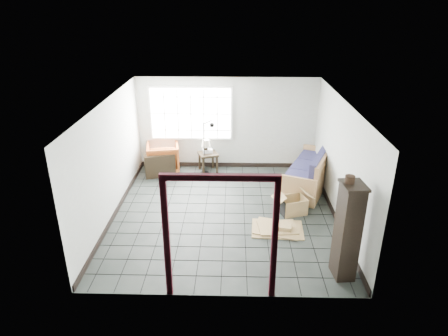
{
  "coord_description": "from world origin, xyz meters",
  "views": [
    {
      "loc": [
        0.2,
        -8.0,
        4.59
      ],
      "look_at": [
        -0.02,
        0.3,
        1.0
      ],
      "focal_mm": 32.0,
      "sensor_mm": 36.0,
      "label": 1
    }
  ],
  "objects_px": {
    "side_table": "(208,156)",
    "tall_shelf": "(347,231)",
    "armchair": "(163,156)",
    "futon_sofa": "(311,173)"
  },
  "relations": [
    {
      "from": "futon_sofa",
      "to": "armchair",
      "type": "bearing_deg",
      "value": -169.8
    },
    {
      "from": "armchair",
      "to": "tall_shelf",
      "type": "xyz_separation_m",
      "value": [
        3.95,
        -4.54,
        0.47
      ]
    },
    {
      "from": "side_table",
      "to": "tall_shelf",
      "type": "relative_size",
      "value": 0.35
    },
    {
      "from": "armchair",
      "to": "tall_shelf",
      "type": "distance_m",
      "value": 6.03
    },
    {
      "from": "armchair",
      "to": "tall_shelf",
      "type": "height_order",
      "value": "tall_shelf"
    },
    {
      "from": "futon_sofa",
      "to": "side_table",
      "type": "distance_m",
      "value": 2.89
    },
    {
      "from": "futon_sofa",
      "to": "armchair",
      "type": "xyz_separation_m",
      "value": [
        -4.01,
        0.91,
        0.07
      ]
    },
    {
      "from": "side_table",
      "to": "tall_shelf",
      "type": "bearing_deg",
      "value": -59.49
    },
    {
      "from": "side_table",
      "to": "tall_shelf",
      "type": "xyz_separation_m",
      "value": [
        2.67,
        -4.54,
        0.46
      ]
    },
    {
      "from": "futon_sofa",
      "to": "armchair",
      "type": "relative_size",
      "value": 2.81
    }
  ]
}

